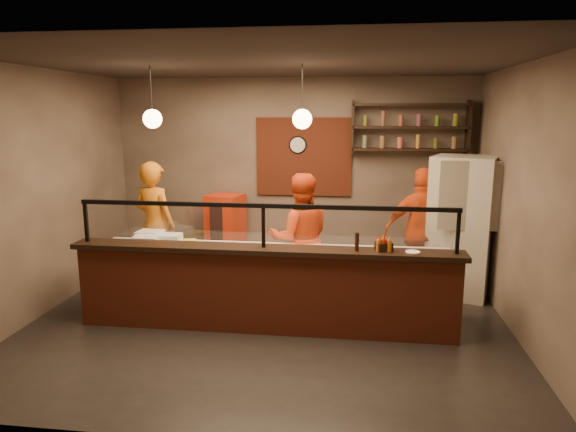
# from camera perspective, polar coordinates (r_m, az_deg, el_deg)

# --- Properties ---
(floor) EXTENTS (6.00, 6.00, 0.00)m
(floor) POSITION_cam_1_polar(r_m,az_deg,el_deg) (6.73, -2.18, -11.58)
(floor) COLOR black
(floor) RESTS_ON ground
(ceiling) EXTENTS (6.00, 6.00, 0.00)m
(ceiling) POSITION_cam_1_polar(r_m,az_deg,el_deg) (6.22, -2.41, 16.68)
(ceiling) COLOR #352E29
(ceiling) RESTS_ON wall_back
(wall_back) EXTENTS (6.00, 0.00, 6.00)m
(wall_back) POSITION_cam_1_polar(r_m,az_deg,el_deg) (8.73, 0.47, 4.65)
(wall_back) COLOR #7C6D5B
(wall_back) RESTS_ON floor
(wall_left) EXTENTS (0.00, 5.00, 5.00)m
(wall_left) POSITION_cam_1_polar(r_m,az_deg,el_deg) (7.40, -25.88, 2.28)
(wall_left) COLOR #7C6D5B
(wall_left) RESTS_ON floor
(wall_right) EXTENTS (0.00, 5.00, 5.00)m
(wall_right) POSITION_cam_1_polar(r_m,az_deg,el_deg) (6.49, 24.81, 1.25)
(wall_right) COLOR #7C6D5B
(wall_right) RESTS_ON floor
(wall_front) EXTENTS (6.00, 0.00, 6.00)m
(wall_front) POSITION_cam_1_polar(r_m,az_deg,el_deg) (3.89, -8.47, -4.01)
(wall_front) COLOR #7C6D5B
(wall_front) RESTS_ON floor
(brick_patch) EXTENTS (1.60, 0.04, 1.30)m
(brick_patch) POSITION_cam_1_polar(r_m,az_deg,el_deg) (8.65, 1.77, 6.58)
(brick_patch) COLOR maroon
(brick_patch) RESTS_ON wall_back
(service_counter) EXTENTS (4.60, 0.25, 1.00)m
(service_counter) POSITION_cam_1_polar(r_m,az_deg,el_deg) (6.27, -2.67, -8.43)
(service_counter) COLOR maroon
(service_counter) RESTS_ON floor
(counter_ledge) EXTENTS (4.70, 0.37, 0.06)m
(counter_ledge) POSITION_cam_1_polar(r_m,az_deg,el_deg) (6.11, -2.72, -3.75)
(counter_ledge) COLOR black
(counter_ledge) RESTS_ON service_counter
(worktop_cabinet) EXTENTS (4.60, 0.75, 0.85)m
(worktop_cabinet) POSITION_cam_1_polar(r_m,az_deg,el_deg) (6.76, -1.92, -7.60)
(worktop_cabinet) COLOR gray
(worktop_cabinet) RESTS_ON floor
(worktop) EXTENTS (4.60, 0.75, 0.05)m
(worktop) POSITION_cam_1_polar(r_m,az_deg,el_deg) (6.63, -1.95, -3.92)
(worktop) COLOR silver
(worktop) RESTS_ON worktop_cabinet
(sneeze_guard) EXTENTS (4.50, 0.05, 0.52)m
(sneeze_guard) POSITION_cam_1_polar(r_m,az_deg,el_deg) (6.03, -2.75, -0.63)
(sneeze_guard) COLOR white
(sneeze_guard) RESTS_ON counter_ledge
(wall_shelving) EXTENTS (1.84, 0.28, 0.85)m
(wall_shelving) POSITION_cam_1_polar(r_m,az_deg,el_deg) (8.47, 13.37, 9.57)
(wall_shelving) COLOR black
(wall_shelving) RESTS_ON wall_back
(wall_clock) EXTENTS (0.30, 0.04, 0.30)m
(wall_clock) POSITION_cam_1_polar(r_m,az_deg,el_deg) (8.64, 1.10, 7.91)
(wall_clock) COLOR black
(wall_clock) RESTS_ON wall_back
(pendant_left) EXTENTS (0.24, 0.24, 0.77)m
(pendant_left) POSITION_cam_1_polar(r_m,az_deg,el_deg) (6.80, -14.83, 10.41)
(pendant_left) COLOR black
(pendant_left) RESTS_ON ceiling
(pendant_right) EXTENTS (0.24, 0.24, 0.77)m
(pendant_right) POSITION_cam_1_polar(r_m,az_deg,el_deg) (6.34, 1.58, 10.73)
(pendant_right) COLOR black
(pendant_right) RESTS_ON ceiling
(cook_left) EXTENTS (0.82, 0.68, 1.93)m
(cook_left) POSITION_cam_1_polar(r_m,az_deg,el_deg) (7.99, -14.54, -0.98)
(cook_left) COLOR orange
(cook_left) RESTS_ON floor
(cook_mid) EXTENTS (1.02, 0.87, 1.82)m
(cook_mid) POSITION_cam_1_polar(r_m,az_deg,el_deg) (7.15, 1.36, -2.48)
(cook_mid) COLOR red
(cook_mid) RESTS_ON floor
(cook_right) EXTENTS (1.10, 0.47, 1.86)m
(cook_right) POSITION_cam_1_polar(r_m,az_deg,el_deg) (7.72, 14.69, -1.67)
(cook_right) COLOR #DF4915
(cook_right) RESTS_ON floor
(fridge) EXTENTS (1.07, 1.03, 2.03)m
(fridge) POSITION_cam_1_polar(r_m,az_deg,el_deg) (7.83, 18.68, -1.09)
(fridge) COLOR beige
(fridge) RESTS_ON floor
(red_cooler) EXTENTS (0.66, 0.63, 1.29)m
(red_cooler) POSITION_cam_1_polar(r_m,az_deg,el_deg) (8.76, -6.94, -1.78)
(red_cooler) COLOR red
(red_cooler) RESTS_ON floor
(pizza_dough) EXTENTS (0.65, 0.65, 0.01)m
(pizza_dough) POSITION_cam_1_polar(r_m,az_deg,el_deg) (6.66, -3.94, -3.60)
(pizza_dough) COLOR silver
(pizza_dough) RESTS_ON worktop
(prep_tub_a) EXTENTS (0.32, 0.26, 0.15)m
(prep_tub_a) POSITION_cam_1_polar(r_m,az_deg,el_deg) (6.96, -13.07, -2.60)
(prep_tub_a) COLOR white
(prep_tub_a) RESTS_ON worktop
(prep_tub_b) EXTENTS (0.34, 0.28, 0.17)m
(prep_tub_b) POSITION_cam_1_polar(r_m,az_deg,el_deg) (7.17, -15.05, -2.25)
(prep_tub_b) COLOR white
(prep_tub_b) RESTS_ON worktop
(prep_tub_c) EXTENTS (0.33, 0.26, 0.16)m
(prep_tub_c) POSITION_cam_1_polar(r_m,az_deg,el_deg) (6.90, -15.50, -2.82)
(prep_tub_c) COLOR white
(prep_tub_c) RESTS_ON worktop
(rolling_pin) EXTENTS (0.34, 0.12, 0.06)m
(rolling_pin) POSITION_cam_1_polar(r_m,az_deg,el_deg) (7.08, -11.51, -2.71)
(rolling_pin) COLOR yellow
(rolling_pin) RESTS_ON worktop
(condiment_caddy) EXTENTS (0.22, 0.20, 0.10)m
(condiment_caddy) POSITION_cam_1_polar(r_m,az_deg,el_deg) (6.04, 10.59, -3.35)
(condiment_caddy) COLOR black
(condiment_caddy) RESTS_ON counter_ledge
(pepper_mill) EXTENTS (0.06, 0.06, 0.22)m
(pepper_mill) POSITION_cam_1_polar(r_m,az_deg,el_deg) (5.96, 7.67, -2.86)
(pepper_mill) COLOR black
(pepper_mill) RESTS_ON counter_ledge
(small_plate) EXTENTS (0.22, 0.22, 0.01)m
(small_plate) POSITION_cam_1_polar(r_m,az_deg,el_deg) (6.04, 13.69, -3.90)
(small_plate) COLOR white
(small_plate) RESTS_ON counter_ledge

